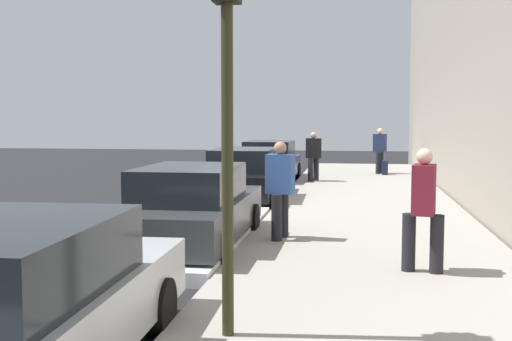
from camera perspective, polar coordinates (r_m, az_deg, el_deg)
The scene contains 14 objects.
ground_plane at distance 16.96m, azimuth -1.43°, elevation -3.24°, with size 56.00×56.00×0.00m, color black.
sidewalk at distance 16.70m, azimuth 9.81°, elevation -3.18°, with size 28.00×4.60×0.15m, color #A39E93.
lane_stripe_centre at distance 17.80m, azimuth -11.64°, elevation -2.94°, with size 28.00×0.14×0.01m, color gold.
snow_bank_curb at distance 12.18m, azimuth -2.15°, elevation -5.94°, with size 6.54×0.56×0.22m, color white.
parked_car_silver at distance 6.00m, azimuth -20.59°, elevation -11.23°, with size 4.79×1.99×1.51m.
parked_car_charcoal at distance 11.51m, azimuth -5.70°, elevation -3.31°, with size 4.68×1.92×1.51m.
parked_car_black at distance 17.58m, azimuth -1.04°, elevation -0.47°, with size 4.56×1.97×1.51m.
parked_car_navy at distance 22.96m, azimuth 1.26°, elevation 0.78°, with size 4.24×1.94×1.51m.
pedestrian_burgundy_coat at distance 9.48m, azimuth 14.67°, elevation -3.11°, with size 0.53×0.58×1.79m.
pedestrian_navy_coat at distance 25.49m, azimuth 10.95°, elevation 1.86°, with size 0.57×0.54×1.77m.
pedestrian_black_coat at distance 22.21m, azimuth 5.14°, elevation 1.39°, with size 0.52×0.54×1.70m.
pedestrian_blue_coat at distance 11.66m, azimuth 2.16°, elevation -1.49°, with size 0.58×0.53×1.78m.
traffic_light_pole at distance 6.45m, azimuth -2.57°, elevation 9.46°, with size 0.35×0.26×4.05m.
rolling_suitcase at distance 25.01m, azimuth 11.39°, elevation 0.25°, with size 0.34×0.22×0.90m.
Camera 1 is at (-16.53, -2.96, 2.39)m, focal length 44.97 mm.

